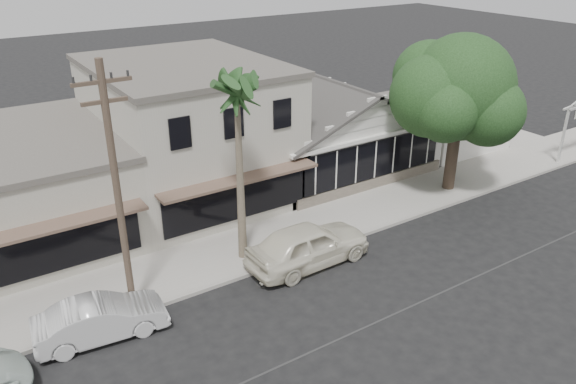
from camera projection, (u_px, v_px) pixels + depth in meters
ground at (421, 302)px, 20.54m from camera, size 140.00×140.00×0.00m
sidewalk_north at (146, 281)px, 21.67m from camera, size 90.00×3.50×0.15m
corner_shop at (328, 123)px, 31.40m from camera, size 10.40×8.60×5.10m
side_cottage at (441, 122)px, 35.20m from camera, size 6.00×6.00×3.00m
row_building_near at (187, 132)px, 27.94m from camera, size 8.00×10.00×6.50m
utility_pole at (117, 190)px, 18.01m from camera, size 1.80×0.24×9.00m
car_0 at (308, 244)px, 22.56m from camera, size 5.29×2.22×1.79m
car_1 at (101, 319)px, 18.50m from camera, size 4.40×1.92×1.41m
shade_tree at (456, 90)px, 27.42m from camera, size 7.27×6.58×8.07m
palm_east at (237, 93)px, 20.30m from camera, size 2.58×2.58×8.20m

